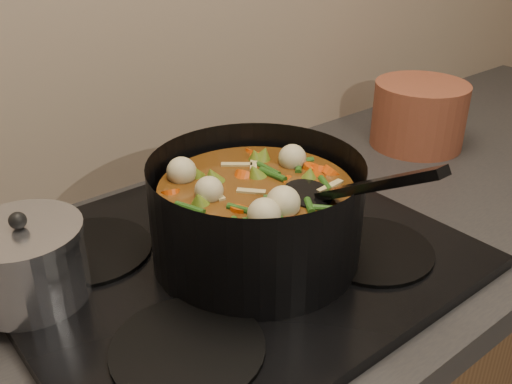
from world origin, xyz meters
TOP-DOWN VIEW (x-y plane):
  - stovetop at (0.00, 1.93)m, footprint 0.62×0.54m
  - stockpot at (0.02, 1.90)m, footprint 0.35×0.42m
  - saucepan at (-0.26, 2.01)m, footprint 0.15×0.15m
  - terracotta_crock at (0.58, 2.03)m, footprint 0.25×0.25m

SIDE VIEW (x-z plane):
  - stovetop at x=0.00m, z-range 0.91..0.93m
  - terracotta_crock at x=0.58m, z-range 0.91..1.05m
  - saucepan at x=-0.26m, z-range 0.92..1.04m
  - stockpot at x=0.02m, z-range 0.89..1.11m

